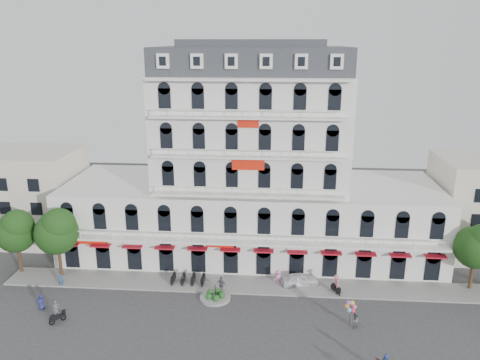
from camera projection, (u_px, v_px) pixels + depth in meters
name	position (u px, v px, depth m)	size (l,w,h in m)	color
ground	(240.00, 335.00, 42.45)	(120.00, 120.00, 0.00)	#38383A
sidewalk	(246.00, 285.00, 51.03)	(53.00, 4.00, 0.16)	gray
main_building	(251.00, 175.00, 56.79)	(45.00, 15.00, 25.80)	silver
flank_building_west	(26.00, 195.00, 62.03)	(14.00, 10.00, 12.00)	beige
traffic_island	(215.00, 297.00, 48.33)	(3.20, 3.20, 1.60)	gray
parked_scooter_row	(188.00, 284.00, 51.32)	(4.40, 1.80, 1.10)	black
tree_west_outer	(16.00, 229.00, 52.35)	(4.50, 4.48, 7.76)	#382314
tree_west_inner	(57.00, 230.00, 51.41)	(4.76, 4.76, 8.25)	#382314
tree_east_inner	(477.00, 245.00, 48.74)	(4.40, 4.37, 7.57)	#382314
parked_car	(300.00, 279.00, 50.90)	(1.64, 4.08, 1.39)	white
rider_west	(57.00, 312.00, 44.05)	(1.27, 1.34, 2.34)	black
rider_center	(336.00, 284.00, 49.05)	(1.03, 1.60, 2.19)	black
pedestrian_left	(41.00, 302.00, 46.32)	(0.78, 0.51, 1.60)	navy
pedestrian_mid	(221.00, 285.00, 49.35)	(1.09, 0.45, 1.85)	#57575E
pedestrian_right	(278.00, 277.00, 51.03)	(1.12, 0.65, 1.74)	#F783CD
pedestrian_far	(61.00, 280.00, 50.61)	(0.56, 0.36, 1.52)	#2A4E7E
balloon_vendor	(353.00, 315.00, 43.31)	(1.43, 1.32, 2.45)	slate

